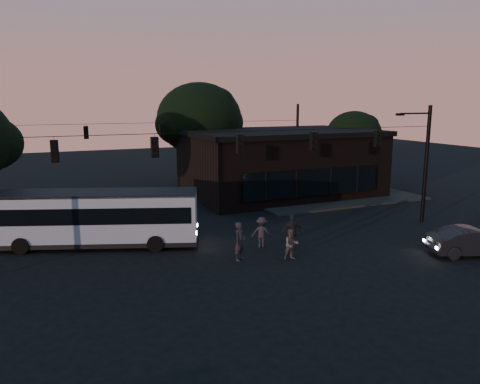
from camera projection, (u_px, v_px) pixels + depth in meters
name	position (u px, v px, depth m)	size (l,w,h in m)	color
ground	(275.00, 270.00, 21.76)	(120.00, 120.00, 0.00)	black
sidewalk_far_right	(323.00, 194.00, 39.09)	(14.00, 10.00, 0.15)	black
building	(280.00, 162.00, 39.16)	(15.40, 10.41, 5.40)	black
tree_behind	(199.00, 119.00, 41.92)	(7.60, 7.60, 9.43)	black
tree_right	(354.00, 135.00, 44.20)	(5.20, 5.20, 6.86)	black
signal_rig_near	(240.00, 165.00, 24.50)	(26.24, 0.30, 7.50)	black
signal_rig_far	(162.00, 144.00, 38.91)	(26.24, 0.30, 7.50)	black
bus	(98.00, 216.00, 25.11)	(10.84, 6.04, 3.00)	#909FB7
car	(473.00, 241.00, 23.75)	(1.53, 4.40, 1.45)	black
pedestrian_a	(240.00, 241.00, 22.97)	(0.70, 0.46, 1.93)	black
pedestrian_b	(291.00, 244.00, 23.13)	(0.74, 0.58, 1.53)	#4F4848
pedestrian_c	(292.00, 232.00, 24.61)	(1.13, 0.47, 1.92)	black
pedestrian_d	(262.00, 232.00, 25.05)	(1.07, 0.62, 1.66)	#241F27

